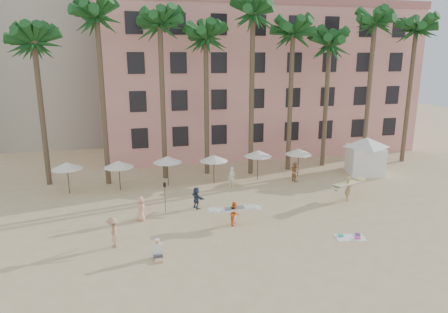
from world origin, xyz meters
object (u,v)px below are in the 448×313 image
object	(u,v)px
carrier_white	(235,212)
pink_hotel	(254,81)
cabana	(366,152)
carrier_yellow	(348,187)

from	to	relation	value
carrier_white	pink_hotel	bearing A→B (deg)	69.12
cabana	carrier_white	xyz separation A→B (m)	(-15.08, -8.47, -1.21)
carrier_yellow	pink_hotel	bearing A→B (deg)	93.10
carrier_yellow	carrier_white	size ratio (longest dim) A/B	1.17
cabana	pink_hotel	bearing A→B (deg)	114.53
pink_hotel	carrier_white	size ratio (longest dim) A/B	12.05
carrier_white	carrier_yellow	bearing A→B (deg)	13.50
pink_hotel	carrier_yellow	distance (m)	21.46
pink_hotel	cabana	bearing A→B (deg)	-65.47
pink_hotel	carrier_white	bearing A→B (deg)	-110.88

